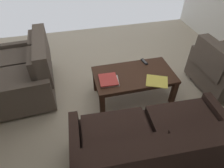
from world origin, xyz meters
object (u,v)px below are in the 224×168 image
(armchair_side, at_px, (223,69))
(tv_remote, at_px, (144,62))
(loose_magazine, at_px, (157,81))
(loveseat_near, at_px, (28,72))
(coffee_table, at_px, (134,77))
(sofa_main, at_px, (154,146))
(book_stack, at_px, (109,80))

(armchair_side, distance_m, tv_remote, 1.27)
(armchair_side, height_order, loose_magazine, armchair_side)
(loveseat_near, distance_m, tv_remote, 1.83)
(loveseat_near, distance_m, coffee_table, 1.65)
(coffee_table, bearing_deg, sofa_main, 82.48)
(loveseat_near, bearing_deg, coffee_table, 160.88)
(tv_remote, bearing_deg, loose_magazine, 90.77)
(coffee_table, height_order, book_stack, book_stack)
(armchair_side, bearing_deg, book_stack, -0.53)
(armchair_side, xyz_separation_m, book_stack, (1.86, -0.02, 0.11))
(coffee_table, xyz_separation_m, loose_magazine, (-0.26, 0.23, 0.07))
(tv_remote, bearing_deg, coffee_table, 44.96)
(loose_magazine, bearing_deg, sofa_main, 0.39)
(tv_remote, bearing_deg, loveseat_near, -9.15)
(loveseat_near, distance_m, book_stack, 1.31)
(loose_magazine, bearing_deg, tv_remote, -154.45)
(loveseat_near, xyz_separation_m, loose_magazine, (-1.81, 0.77, 0.08))
(coffee_table, relative_size, book_stack, 4.05)
(book_stack, xyz_separation_m, loose_magazine, (-0.66, 0.16, -0.02))
(sofa_main, height_order, book_stack, sofa_main)
(loveseat_near, xyz_separation_m, coffee_table, (-1.56, 0.54, 0.01))
(coffee_table, xyz_separation_m, tv_remote, (-0.25, -0.25, 0.08))
(book_stack, xyz_separation_m, tv_remote, (-0.65, -0.32, -0.01))
(armchair_side, xyz_separation_m, tv_remote, (1.21, -0.34, 0.10))
(loveseat_near, distance_m, loose_magazine, 1.97)
(sofa_main, relative_size, book_stack, 6.04)
(loveseat_near, height_order, book_stack, loveseat_near)
(armchair_side, bearing_deg, coffee_table, -3.62)
(sofa_main, distance_m, tv_remote, 1.43)
(armchair_side, relative_size, tv_remote, 5.43)
(loveseat_near, height_order, tv_remote, loveseat_near)
(sofa_main, bearing_deg, coffee_table, -97.52)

